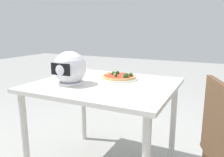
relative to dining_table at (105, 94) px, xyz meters
name	(u,v)px	position (x,y,z in m)	size (l,w,h in m)	color
dining_table	(105,94)	(0.00, 0.00, 0.00)	(1.06, 0.92, 0.76)	beige
pizza_plate	(119,78)	(-0.04, -0.17, 0.10)	(0.31, 0.31, 0.01)	white
pizza	(119,76)	(-0.04, -0.17, 0.12)	(0.28, 0.28, 0.06)	tan
motorcycle_helmet	(70,68)	(0.22, 0.14, 0.21)	(0.25, 0.25, 0.25)	silver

